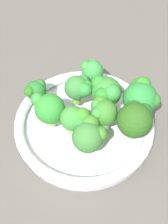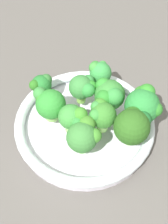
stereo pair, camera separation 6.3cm
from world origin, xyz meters
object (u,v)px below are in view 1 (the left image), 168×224
at_px(broccoli_floret_7, 106,92).
at_px(broccoli_floret_9, 103,112).
at_px(broccoli_floret_2, 89,135).
at_px(broccoli_floret_8, 36,90).
at_px(bowl, 84,126).
at_px(broccoli_floret_6, 48,108).
at_px(broccoli_floret_1, 136,118).
at_px(broccoli_floret_0, 92,71).
at_px(broccoli_floret_3, 75,119).
at_px(broccoli_floret_5, 141,97).
at_px(broccoli_floret_4, 79,88).

relative_size(broccoli_floret_7, broccoli_floret_9, 1.06).
relative_size(broccoli_floret_2, broccoli_floret_8, 1.28).
height_order(bowl, broccoli_floret_6, broccoli_floret_6).
bearing_deg(broccoli_floret_1, broccoli_floret_7, 137.69).
relative_size(bowl, broccoli_floret_0, 4.59).
distance_m(broccoli_floret_2, broccoli_floret_7, 0.10).
bearing_deg(broccoli_floret_2, broccoli_floret_3, 137.63).
xyz_separation_m(broccoli_floret_5, broccoli_floret_6, (-0.17, -0.05, -0.01)).
distance_m(broccoli_floret_0, broccoli_floret_4, 0.06).
bearing_deg(broccoli_floret_8, broccoli_floret_2, -36.59).
height_order(bowl, broccoli_floret_4, broccoli_floret_4).
height_order(broccoli_floret_1, broccoli_floret_5, broccoli_floret_1).
bearing_deg(bowl, broccoli_floret_5, 23.32).
height_order(broccoli_floret_2, broccoli_floret_9, broccoli_floret_9).
height_order(broccoli_floret_3, broccoli_floret_9, same).
bearing_deg(broccoli_floret_5, bowl, -156.68).
height_order(broccoli_floret_0, broccoli_floret_1, broccoli_floret_1).
height_order(broccoli_floret_0, broccoli_floret_7, broccoli_floret_7).
distance_m(broccoli_floret_1, broccoli_floret_3, 0.11).
xyz_separation_m(broccoli_floret_6, broccoli_floret_9, (0.10, 0.01, 0.00)).
xyz_separation_m(broccoli_floret_0, broccoli_floret_6, (-0.06, -0.11, 0.00)).
height_order(bowl, broccoli_floret_7, broccoli_floret_7).
height_order(bowl, broccoli_floret_3, broccoli_floret_3).
height_order(broccoli_floret_6, broccoli_floret_7, broccoli_floret_7).
height_order(broccoli_floret_2, broccoli_floret_7, broccoli_floret_7).
bearing_deg(broccoli_floret_4, broccoli_floret_9, -43.00).
bearing_deg(broccoli_floret_1, broccoli_floret_3, -171.04).
height_order(broccoli_floret_2, broccoli_floret_6, broccoli_floret_6).
distance_m(bowl, broccoli_floret_8, 0.12).
xyz_separation_m(bowl, broccoli_floret_4, (-0.02, 0.05, 0.06)).
bearing_deg(broccoli_floret_8, broccoli_floret_7, 4.46).
relative_size(broccoli_floret_6, broccoli_floret_7, 0.96).
relative_size(broccoli_floret_2, broccoli_floret_9, 1.01).
height_order(broccoli_floret_1, broccoli_floret_4, broccoli_floret_1).
distance_m(broccoli_floret_2, broccoli_floret_3, 0.04).
bearing_deg(broccoli_floret_6, broccoli_floret_0, 60.09).
bearing_deg(broccoli_floret_1, broccoli_floret_6, 179.91).
distance_m(bowl, broccoli_floret_5, 0.13).
distance_m(broccoli_floret_2, broccoli_floret_8, 0.15).
distance_m(broccoli_floret_0, broccoli_floret_7, 0.07).
xyz_separation_m(broccoli_floret_1, broccoli_floret_9, (-0.06, 0.01, -0.01)).
distance_m(broccoli_floret_3, broccoli_floret_9, 0.05).
bearing_deg(bowl, broccoli_floret_3, -113.63).
bearing_deg(broccoli_floret_3, broccoli_floret_5, 31.96).
relative_size(bowl, broccoli_floret_9, 4.16).
relative_size(broccoli_floret_1, broccoli_floret_7, 1.13).
xyz_separation_m(broccoli_floret_3, broccoli_floret_8, (-0.09, 0.06, -0.01)).
xyz_separation_m(broccoli_floret_4, broccoli_floret_5, (0.12, -0.00, 0.00)).
bearing_deg(broccoli_floret_1, broccoli_floret_4, 153.05).
bearing_deg(broccoli_floret_3, broccoli_floret_0, 85.78).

